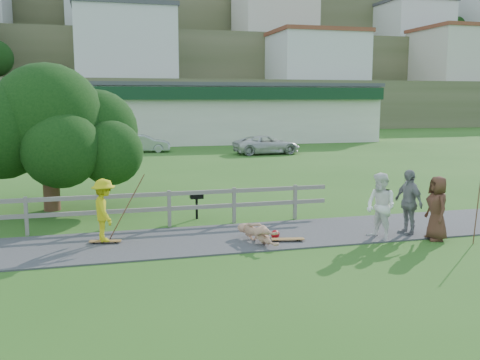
{
  "coord_description": "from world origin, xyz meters",
  "views": [
    {
      "loc": [
        -3.98,
        -12.35,
        3.81
      ],
      "look_at": [
        -0.16,
        2.0,
        1.54
      ],
      "focal_mm": 40.0,
      "sensor_mm": 36.0,
      "label": 1
    }
  ],
  "objects_px": {
    "skater_fallen": "(258,233)",
    "car_white": "(267,145)",
    "spectator_c": "(437,208)",
    "bbq": "(197,205)",
    "car_silver": "(143,143)",
    "spectator_a": "(381,207)",
    "skater_rider": "(104,214)",
    "tree": "(49,147)",
    "spectator_b": "(408,202)"
  },
  "relations": [
    {
      "from": "skater_rider",
      "to": "tree",
      "type": "height_order",
      "value": "tree"
    },
    {
      "from": "skater_rider",
      "to": "spectator_c",
      "type": "relative_size",
      "value": 0.94
    },
    {
      "from": "spectator_c",
      "to": "bbq",
      "type": "xyz_separation_m",
      "value": [
        -5.82,
        4.19,
        -0.44
      ]
    },
    {
      "from": "car_silver",
      "to": "bbq",
      "type": "height_order",
      "value": "car_silver"
    },
    {
      "from": "skater_rider",
      "to": "spectator_a",
      "type": "bearing_deg",
      "value": -111.85
    },
    {
      "from": "skater_rider",
      "to": "car_white",
      "type": "xyz_separation_m",
      "value": [
        11.16,
        20.93,
        -0.19
      ]
    },
    {
      "from": "skater_rider",
      "to": "skater_fallen",
      "type": "height_order",
      "value": "skater_rider"
    },
    {
      "from": "skater_fallen",
      "to": "car_white",
      "type": "relative_size",
      "value": 0.34
    },
    {
      "from": "skater_rider",
      "to": "spectator_b",
      "type": "xyz_separation_m",
      "value": [
        8.24,
        -1.14,
        0.11
      ]
    },
    {
      "from": "spectator_c",
      "to": "car_white",
      "type": "xyz_separation_m",
      "value": [
        2.46,
        22.75,
        -0.24
      ]
    },
    {
      "from": "spectator_c",
      "to": "tree",
      "type": "distance_m",
      "value": 12.48
    },
    {
      "from": "spectator_c",
      "to": "tree",
      "type": "relative_size",
      "value": 0.29
    },
    {
      "from": "skater_rider",
      "to": "tree",
      "type": "bearing_deg",
      "value": 8.18
    },
    {
      "from": "spectator_a",
      "to": "car_white",
      "type": "relative_size",
      "value": 0.4
    },
    {
      "from": "skater_fallen",
      "to": "bbq",
      "type": "height_order",
      "value": "bbq"
    },
    {
      "from": "car_silver",
      "to": "bbq",
      "type": "distance_m",
      "value": 22.06
    },
    {
      "from": "spectator_a",
      "to": "spectator_b",
      "type": "bearing_deg",
      "value": 89.05
    },
    {
      "from": "spectator_a",
      "to": "spectator_c",
      "type": "relative_size",
      "value": 1.05
    },
    {
      "from": "spectator_a",
      "to": "car_silver",
      "type": "xyz_separation_m",
      "value": [
        -4.19,
        25.86,
        -0.3
      ]
    },
    {
      "from": "spectator_a",
      "to": "car_white",
      "type": "xyz_separation_m",
      "value": [
        3.93,
        22.36,
        -0.28
      ]
    },
    {
      "from": "skater_rider",
      "to": "spectator_a",
      "type": "distance_m",
      "value": 7.37
    },
    {
      "from": "bbq",
      "to": "spectator_b",
      "type": "bearing_deg",
      "value": -31.82
    },
    {
      "from": "car_white",
      "to": "tree",
      "type": "relative_size",
      "value": 0.76
    },
    {
      "from": "car_white",
      "to": "skater_fallen",
      "type": "bearing_deg",
      "value": 158.73
    },
    {
      "from": "spectator_c",
      "to": "car_silver",
      "type": "bearing_deg",
      "value": -159.39
    },
    {
      "from": "skater_rider",
      "to": "spectator_c",
      "type": "xyz_separation_m",
      "value": [
        8.7,
        -1.82,
        0.05
      ]
    },
    {
      "from": "spectator_b",
      "to": "tree",
      "type": "height_order",
      "value": "tree"
    },
    {
      "from": "bbq",
      "to": "spectator_a",
      "type": "bearing_deg",
      "value": -39.8
    },
    {
      "from": "skater_rider",
      "to": "skater_fallen",
      "type": "bearing_deg",
      "value": -114.32
    },
    {
      "from": "spectator_c",
      "to": "skater_rider",
      "type": "bearing_deg",
      "value": -93.4
    },
    {
      "from": "spectator_b",
      "to": "skater_fallen",
      "type": "bearing_deg",
      "value": -98.81
    },
    {
      "from": "spectator_c",
      "to": "bbq",
      "type": "distance_m",
      "value": 7.18
    },
    {
      "from": "skater_fallen",
      "to": "car_silver",
      "type": "bearing_deg",
      "value": 73.69
    },
    {
      "from": "car_white",
      "to": "skater_rider",
      "type": "bearing_deg",
      "value": 148.99
    },
    {
      "from": "car_white",
      "to": "tree",
      "type": "height_order",
      "value": "tree"
    },
    {
      "from": "bbq",
      "to": "car_white",
      "type": "bearing_deg",
      "value": 67.29
    },
    {
      "from": "car_white",
      "to": "bbq",
      "type": "distance_m",
      "value": 20.33
    },
    {
      "from": "skater_rider",
      "to": "spectator_a",
      "type": "height_order",
      "value": "spectator_a"
    },
    {
      "from": "car_white",
      "to": "car_silver",
      "type": "bearing_deg",
      "value": 63.75
    },
    {
      "from": "skater_fallen",
      "to": "bbq",
      "type": "xyz_separation_m",
      "value": [
        -1.04,
        3.32,
        0.16
      ]
    },
    {
      "from": "skater_rider",
      "to": "bbq",
      "type": "height_order",
      "value": "skater_rider"
    },
    {
      "from": "tree",
      "to": "spectator_b",
      "type": "bearing_deg",
      "value": -31.59
    },
    {
      "from": "skater_fallen",
      "to": "spectator_c",
      "type": "height_order",
      "value": "spectator_c"
    },
    {
      "from": "skater_rider",
      "to": "spectator_b",
      "type": "relative_size",
      "value": 0.89
    },
    {
      "from": "skater_fallen",
      "to": "bbq",
      "type": "bearing_deg",
      "value": 89.07
    },
    {
      "from": "spectator_b",
      "to": "car_white",
      "type": "xyz_separation_m",
      "value": [
        2.91,
        22.07,
        -0.29
      ]
    },
    {
      "from": "skater_fallen",
      "to": "tree",
      "type": "xyz_separation_m",
      "value": [
        -5.6,
        5.92,
        1.9
      ]
    },
    {
      "from": "spectator_c",
      "to": "car_white",
      "type": "distance_m",
      "value": 22.88
    },
    {
      "from": "tree",
      "to": "skater_fallen",
      "type": "bearing_deg",
      "value": -46.58
    },
    {
      "from": "car_silver",
      "to": "bbq",
      "type": "bearing_deg",
      "value": -172.12
    }
  ]
}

